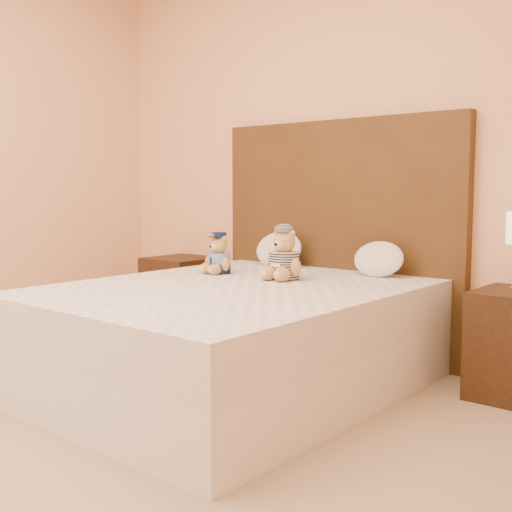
{
  "coord_description": "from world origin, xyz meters",
  "views": [
    {
      "loc": [
        2.26,
        -1.3,
        1.06
      ],
      "look_at": [
        -0.05,
        1.45,
        0.69
      ],
      "focal_mm": 45.0,
      "sensor_mm": 36.0,
      "label": 1
    }
  ],
  "objects_px": {
    "nightstand_left": "(181,294)",
    "pillow_left": "(279,248)",
    "bed": "(233,337)",
    "pillow_right": "(378,257)",
    "teddy_prisoner": "(284,254)",
    "teddy_police": "(219,253)"
  },
  "relations": [
    {
      "from": "nightstand_left",
      "to": "pillow_left",
      "type": "bearing_deg",
      "value": 1.89
    },
    {
      "from": "bed",
      "to": "pillow_left",
      "type": "relative_size",
      "value": 5.59
    },
    {
      "from": "teddy_police",
      "to": "nightstand_left",
      "type": "bearing_deg",
      "value": 155.83
    },
    {
      "from": "nightstand_left",
      "to": "teddy_prisoner",
      "type": "relative_size",
      "value": 1.88
    },
    {
      "from": "pillow_left",
      "to": "pillow_right",
      "type": "relative_size",
      "value": 1.12
    },
    {
      "from": "bed",
      "to": "teddy_prisoner",
      "type": "relative_size",
      "value": 6.82
    },
    {
      "from": "bed",
      "to": "teddy_prisoner",
      "type": "bearing_deg",
      "value": 81.09
    },
    {
      "from": "pillow_right",
      "to": "bed",
      "type": "bearing_deg",
      "value": -116.02
    },
    {
      "from": "bed",
      "to": "pillow_right",
      "type": "distance_m",
      "value": 1.0
    },
    {
      "from": "pillow_left",
      "to": "pillow_right",
      "type": "bearing_deg",
      "value": 0.0
    },
    {
      "from": "pillow_left",
      "to": "pillow_right",
      "type": "height_order",
      "value": "pillow_left"
    },
    {
      "from": "nightstand_left",
      "to": "bed",
      "type": "bearing_deg",
      "value": -32.62
    },
    {
      "from": "bed",
      "to": "teddy_police",
      "type": "bearing_deg",
      "value": 141.26
    },
    {
      "from": "bed",
      "to": "nightstand_left",
      "type": "height_order",
      "value": "same"
    },
    {
      "from": "bed",
      "to": "pillow_right",
      "type": "height_order",
      "value": "pillow_right"
    },
    {
      "from": "teddy_prisoner",
      "to": "nightstand_left",
      "type": "bearing_deg",
      "value": 159.9
    },
    {
      "from": "nightstand_left",
      "to": "pillow_left",
      "type": "distance_m",
      "value": 1.0
    },
    {
      "from": "bed",
      "to": "pillow_left",
      "type": "height_order",
      "value": "pillow_left"
    },
    {
      "from": "nightstand_left",
      "to": "pillow_left",
      "type": "relative_size",
      "value": 1.54
    },
    {
      "from": "teddy_prisoner",
      "to": "pillow_left",
      "type": "bearing_deg",
      "value": 128.92
    },
    {
      "from": "nightstand_left",
      "to": "teddy_police",
      "type": "bearing_deg",
      "value": -29.29
    },
    {
      "from": "bed",
      "to": "pillow_right",
      "type": "bearing_deg",
      "value": 63.98
    }
  ]
}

